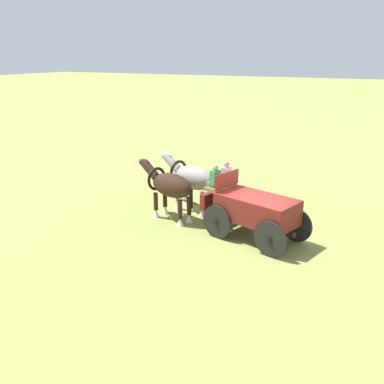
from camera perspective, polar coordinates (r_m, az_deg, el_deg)
ground_plane at (r=15.88m, az=8.40°, el=-6.24°), size 220.00×220.00×0.00m
show_wagon at (r=15.55m, az=8.03°, el=-2.19°), size 5.81×2.66×2.58m
draft_horse_near at (r=17.18m, az=-3.00°, el=0.79°), size 2.96×1.46×2.27m
draft_horse_off at (r=18.06m, az=-0.05°, el=1.81°), size 2.99×1.49×2.32m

